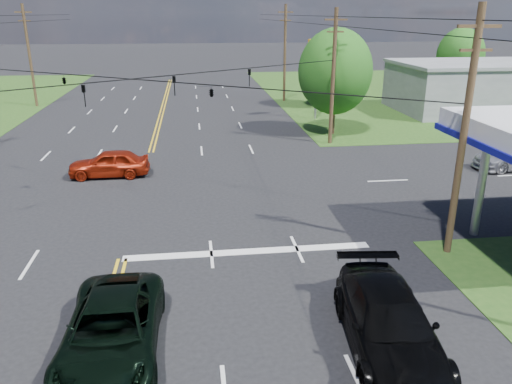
{
  "coord_description": "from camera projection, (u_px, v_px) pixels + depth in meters",
  "views": [
    {
      "loc": [
        3.0,
        -14.08,
        9.14
      ],
      "look_at": [
        5.56,
        6.0,
        1.85
      ],
      "focal_mm": 35.0,
      "sensor_mm": 36.0,
      "label": 1
    }
  ],
  "objects": [
    {
      "name": "ground",
      "position": [
        141.0,
        191.0,
        27.08
      ],
      "size": [
        280.0,
        280.0,
        0.0
      ],
      "primitive_type": "plane",
      "color": "black",
      "rests_on": "ground"
    },
    {
      "name": "grass_ne",
      "position": [
        455.0,
        92.0,
        61.11
      ],
      "size": [
        46.0,
        48.0,
        0.03
      ],
      "primitive_type": "cube",
      "color": "#224716",
      "rests_on": "ground"
    },
    {
      "name": "stop_bar",
      "position": [
        248.0,
        252.0,
        20.21
      ],
      "size": [
        10.0,
        0.5,
        0.02
      ],
      "primitive_type": "cube",
      "color": "silver",
      "rests_on": "ground"
    },
    {
      "name": "retail_ne",
      "position": [
        471.0,
        88.0,
        48.57
      ],
      "size": [
        14.0,
        10.0,
        4.4
      ],
      "primitive_type": "cube",
      "color": "slate",
      "rests_on": "ground"
    },
    {
      "name": "pole_se",
      "position": [
        464.0,
        133.0,
        18.56
      ],
      "size": [
        1.6,
        0.28,
        9.5
      ],
      "color": "#3C2919",
      "rests_on": "ground"
    },
    {
      "name": "pole_ne",
      "position": [
        333.0,
        76.0,
        35.36
      ],
      "size": [
        1.6,
        0.28,
        9.5
      ],
      "color": "#3C2919",
      "rests_on": "ground"
    },
    {
      "name": "pole_left_far",
      "position": [
        29.0,
        55.0,
        49.91
      ],
      "size": [
        1.6,
        0.28,
        10.0
      ],
      "color": "#3C2919",
      "rests_on": "ground"
    },
    {
      "name": "pole_right_far",
      "position": [
        285.0,
        52.0,
        53.01
      ],
      "size": [
        1.6,
        0.28,
        10.0
      ],
      "color": "#3C2919",
      "rests_on": "ground"
    },
    {
      "name": "span_wire_signals",
      "position": [
        131.0,
        79.0,
        25.05
      ],
      "size": [
        26.0,
        18.0,
        1.13
      ],
      "color": "black",
      "rests_on": "ground"
    },
    {
      "name": "power_lines",
      "position": [
        121.0,
        26.0,
        22.3
      ],
      "size": [
        26.04,
        100.0,
        0.64
      ],
      "color": "black",
      "rests_on": "ground"
    },
    {
      "name": "tree_right_a",
      "position": [
        335.0,
        72.0,
        38.3
      ],
      "size": [
        5.7,
        5.7,
        8.18
      ],
      "color": "#3C2919",
      "rests_on": "ground"
    },
    {
      "name": "tree_right_b",
      "position": [
        326.0,
        65.0,
        50.01
      ],
      "size": [
        4.94,
        4.94,
        7.09
      ],
      "color": "#3C2919",
      "rests_on": "ground"
    },
    {
      "name": "tree_far_r",
      "position": [
        460.0,
        55.0,
        57.59
      ],
      "size": [
        5.32,
        5.32,
        7.63
      ],
      "color": "#3C2919",
      "rests_on": "ground"
    },
    {
      "name": "pickup_dkgreen",
      "position": [
        112.0,
        330.0,
        13.91
      ],
      "size": [
        2.67,
        5.71,
        1.58
      ],
      "primitive_type": "imported",
      "rotation": [
        0.0,
        0.0,
        -0.01
      ],
      "color": "black",
      "rests_on": "ground"
    },
    {
      "name": "suv_black",
      "position": [
        388.0,
        323.0,
        14.15
      ],
      "size": [
        3.0,
        6.12,
        1.71
      ],
      "primitive_type": "imported",
      "rotation": [
        0.0,
        0.0,
        -0.1
      ],
      "color": "black",
      "rests_on": "ground"
    },
    {
      "name": "sedan_red",
      "position": [
        109.0,
        163.0,
        29.32
      ],
      "size": [
        4.64,
        1.87,
        1.58
      ],
      "primitive_type": "imported",
      "rotation": [
        0.0,
        0.0,
        -1.57
      ],
      "color": "maroon",
      "rests_on": "ground"
    },
    {
      "name": "polesign_ne",
      "position": [
        317.0,
        58.0,
        43.72
      ],
      "size": [
        1.9,
        0.98,
        7.12
      ],
      "color": "#A5A5AA",
      "rests_on": "ground"
    }
  ]
}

